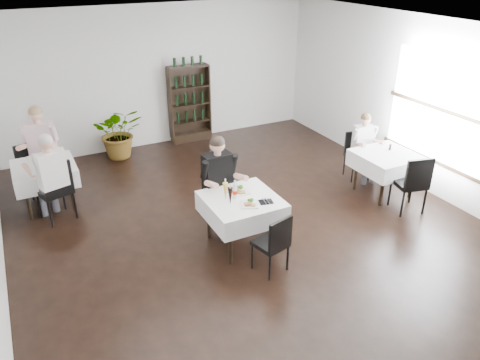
% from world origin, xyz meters
% --- Properties ---
extents(room_shell, '(9.00, 9.00, 9.00)m').
position_xyz_m(room_shell, '(0.00, 0.00, 1.50)').
color(room_shell, black).
rests_on(room_shell, ground).
extents(window_right, '(0.06, 2.30, 1.85)m').
position_xyz_m(window_right, '(3.48, 0.00, 1.50)').
color(window_right, white).
rests_on(window_right, room_shell).
extents(wine_shelf, '(0.90, 0.28, 1.75)m').
position_xyz_m(wine_shelf, '(0.60, 4.31, 0.85)').
color(wine_shelf, black).
rests_on(wine_shelf, ground).
extents(main_table, '(1.03, 1.03, 0.77)m').
position_xyz_m(main_table, '(-0.30, 0.00, 0.62)').
color(main_table, black).
rests_on(main_table, ground).
extents(left_table, '(0.98, 0.98, 0.77)m').
position_xyz_m(left_table, '(-2.70, 2.50, 0.62)').
color(left_table, black).
rests_on(left_table, ground).
extents(right_table, '(0.98, 0.98, 0.77)m').
position_xyz_m(right_table, '(2.70, 0.30, 0.62)').
color(right_table, black).
rests_on(right_table, ground).
extents(potted_tree, '(1.12, 1.01, 1.09)m').
position_xyz_m(potted_tree, '(-1.08, 4.09, 0.55)').
color(potted_tree, '#1F561D').
rests_on(potted_tree, ground).
extents(main_chair_far, '(0.50, 0.50, 1.02)m').
position_xyz_m(main_chair_far, '(-0.17, 0.82, 0.58)').
color(main_chair_far, black).
rests_on(main_chair_far, ground).
extents(main_chair_near, '(0.48, 0.48, 0.86)m').
position_xyz_m(main_chair_near, '(-0.22, -0.80, 0.49)').
color(main_chair_near, black).
rests_on(main_chair_near, ground).
extents(left_chair_far, '(0.53, 0.53, 0.91)m').
position_xyz_m(left_chair_far, '(-2.86, 3.17, 0.52)').
color(left_chair_far, black).
rests_on(left_chair_far, ground).
extents(left_chair_near, '(0.60, 0.60, 1.04)m').
position_xyz_m(left_chair_near, '(-2.61, 1.93, 0.60)').
color(left_chair_near, black).
rests_on(left_chair_near, ground).
extents(right_chair_far, '(0.48, 0.48, 0.88)m').
position_xyz_m(right_chair_far, '(2.72, 1.09, 0.50)').
color(right_chair_far, black).
rests_on(right_chair_far, ground).
extents(right_chair_near, '(0.56, 0.57, 1.02)m').
position_xyz_m(right_chair_near, '(2.62, -0.43, 0.58)').
color(right_chair_near, black).
rests_on(right_chair_near, ground).
extents(diner_main, '(0.60, 0.60, 1.54)m').
position_xyz_m(diner_main, '(-0.40, 0.51, 0.90)').
color(diner_main, '#44454C').
rests_on(diner_main, ground).
extents(diner_left_far, '(0.68, 0.72, 1.58)m').
position_xyz_m(diner_left_far, '(-2.65, 3.10, 0.92)').
color(diner_left_far, '#44454C').
rests_on(diner_left_far, ground).
extents(diner_left_near, '(0.64, 0.68, 1.51)m').
position_xyz_m(diner_left_near, '(-2.65, 1.96, 0.88)').
color(diner_left_near, '#44454C').
rests_on(diner_left_near, ground).
extents(diner_right_far, '(0.51, 0.53, 1.29)m').
position_xyz_m(diner_right_far, '(2.77, 0.96, 0.75)').
color(diner_right_far, '#44454C').
rests_on(diner_right_far, ground).
extents(plate_far, '(0.29, 0.29, 0.09)m').
position_xyz_m(plate_far, '(-0.26, 0.18, 0.79)').
color(plate_far, white).
rests_on(plate_far, main_table).
extents(plate_near, '(0.32, 0.32, 0.08)m').
position_xyz_m(plate_near, '(-0.29, -0.22, 0.79)').
color(plate_near, white).
rests_on(plate_near, main_table).
extents(pilsner_dark, '(0.08, 0.08, 0.32)m').
position_xyz_m(pilsner_dark, '(-0.52, -0.09, 0.90)').
color(pilsner_dark, black).
rests_on(pilsner_dark, main_table).
extents(pilsner_lager, '(0.08, 0.08, 0.33)m').
position_xyz_m(pilsner_lager, '(-0.52, 0.06, 0.91)').
color(pilsner_lager, gold).
rests_on(pilsner_lager, main_table).
extents(coke_bottle, '(0.07, 0.07, 0.28)m').
position_xyz_m(coke_bottle, '(-0.38, 0.05, 0.88)').
color(coke_bottle, silver).
rests_on(coke_bottle, main_table).
extents(napkin_cutlery, '(0.22, 0.21, 0.02)m').
position_xyz_m(napkin_cutlery, '(-0.05, -0.26, 0.78)').
color(napkin_cutlery, black).
rests_on(napkin_cutlery, main_table).
extents(pepper_mill, '(0.04, 0.04, 0.11)m').
position_xyz_m(pepper_mill, '(2.87, 0.41, 0.82)').
color(pepper_mill, black).
rests_on(pepper_mill, right_table).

